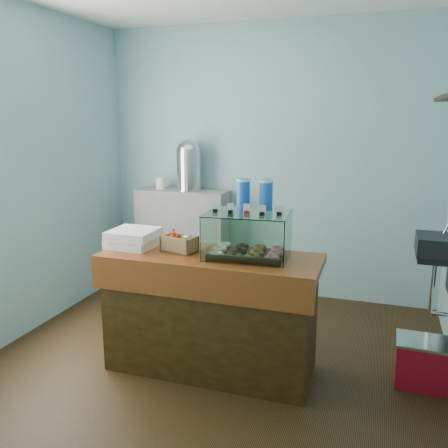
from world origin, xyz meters
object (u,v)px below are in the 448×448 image
(counter, at_px, (210,312))
(red_cooler, at_px, (423,363))
(display_case, at_px, (249,231))
(coffee_urn, at_px, (189,164))

(counter, height_order, red_cooler, counter)
(display_case, bearing_deg, red_cooler, 4.42)
(display_case, xyz_separation_m, red_cooler, (1.24, 0.18, -0.91))
(display_case, relative_size, coffee_urn, 1.13)
(red_cooler, bearing_deg, coffee_urn, 151.52)
(coffee_urn, xyz_separation_m, red_cooler, (2.33, -1.32, -1.21))
(counter, relative_size, red_cooler, 4.11)
(display_case, height_order, red_cooler, display_case)
(display_case, xyz_separation_m, coffee_urn, (-1.09, 1.50, 0.31))
(display_case, bearing_deg, counter, -167.28)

